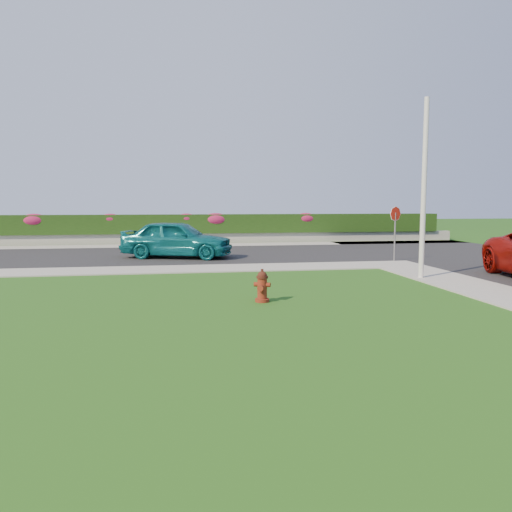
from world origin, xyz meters
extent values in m
plane|color=black|center=(0.00, 0.00, 0.00)|extent=(120.00, 120.00, 0.00)
cube|color=black|center=(-5.00, 14.00, 0.02)|extent=(26.00, 8.00, 0.04)
cube|color=gray|center=(-6.00, 9.00, 0.02)|extent=(24.00, 2.00, 0.04)
cube|color=gray|center=(7.00, 9.00, 0.02)|extent=(2.00, 2.00, 0.04)
cube|color=gray|center=(-1.00, 19.00, 0.02)|extent=(34.00, 2.00, 0.04)
cube|color=gray|center=(-1.00, 20.50, 0.30)|extent=(34.00, 0.40, 0.60)
cube|color=black|center=(-1.00, 20.60, 1.15)|extent=(32.00, 0.90, 1.10)
cylinder|color=#581F0D|center=(0.75, 2.79, 0.04)|extent=(0.34, 0.34, 0.08)
cylinder|color=#581F0D|center=(0.75, 2.79, 0.34)|extent=(0.23, 0.23, 0.52)
cylinder|color=black|center=(0.75, 2.79, 0.60)|extent=(0.28, 0.28, 0.05)
sphere|color=black|center=(0.75, 2.79, 0.63)|extent=(0.23, 0.23, 0.23)
cylinder|color=black|center=(0.75, 2.79, 0.76)|extent=(0.07, 0.07, 0.07)
cylinder|color=#581F0D|center=(0.61, 2.85, 0.42)|extent=(0.14, 0.14, 0.11)
cylinder|color=#581F0D|center=(0.89, 2.73, 0.42)|extent=(0.14, 0.14, 0.11)
cylinder|color=#581F0D|center=(0.69, 2.65, 0.36)|extent=(0.19, 0.17, 0.15)
imported|color=#0D5F67|center=(-1.18, 12.64, 0.84)|extent=(5.06, 3.30, 1.60)
cylinder|color=silver|center=(6.32, 5.59, 2.78)|extent=(0.16, 0.16, 5.57)
cylinder|color=slate|center=(7.46, 9.97, 0.99)|extent=(0.06, 0.06, 1.98)
cylinder|color=#B71B0C|center=(7.46, 9.97, 1.94)|extent=(0.54, 0.26, 0.58)
cylinder|color=white|center=(7.46, 9.97, 1.94)|extent=(0.57, 0.26, 0.61)
ellipsoid|color=#AE1D4F|center=(-8.95, 20.50, 1.41)|extent=(1.45, 0.93, 0.72)
ellipsoid|color=#AE1D4F|center=(-4.85, 20.50, 1.47)|extent=(1.16, 0.74, 0.58)
ellipsoid|color=#AE1D4F|center=(-0.57, 20.50, 1.47)|extent=(1.15, 0.74, 0.57)
ellipsoid|color=#AE1D4F|center=(1.14, 20.50, 1.41)|extent=(1.48, 0.95, 0.74)
ellipsoid|color=#AE1D4F|center=(6.60, 20.50, 1.44)|extent=(1.32, 0.85, 0.66)
camera|label=1|loc=(-1.34, -8.86, 2.38)|focal=35.00mm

